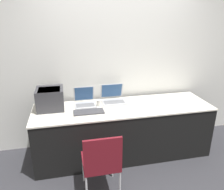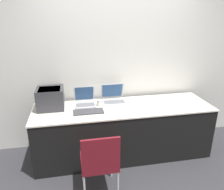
{
  "view_description": "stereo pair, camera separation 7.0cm",
  "coord_description": "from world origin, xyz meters",
  "px_view_note": "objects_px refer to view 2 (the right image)",
  "views": [
    {
      "loc": [
        -0.78,
        -2.46,
        2.07
      ],
      "look_at": [
        -0.16,
        0.41,
        0.97
      ],
      "focal_mm": 35.0,
      "sensor_mm": 36.0,
      "label": 1
    },
    {
      "loc": [
        -0.72,
        -2.48,
        2.07
      ],
      "look_at": [
        -0.16,
        0.41,
        0.97
      ],
      "focal_mm": 35.0,
      "sensor_mm": 36.0,
      "label": 2
    }
  ],
  "objects_px": {
    "laptop_left": "(85,101)",
    "chair": "(100,160)",
    "laptop_right": "(113,98)",
    "coffee_cup": "(99,103)",
    "printer": "(50,97)",
    "external_keyboard": "(89,112)"
  },
  "relations": [
    {
      "from": "printer",
      "to": "chair",
      "type": "relative_size",
      "value": 0.43
    },
    {
      "from": "printer",
      "to": "laptop_left",
      "type": "distance_m",
      "value": 0.5
    },
    {
      "from": "printer",
      "to": "laptop_right",
      "type": "height_order",
      "value": "printer"
    },
    {
      "from": "chair",
      "to": "external_keyboard",
      "type": "bearing_deg",
      "value": 94.58
    },
    {
      "from": "laptop_left",
      "to": "coffee_cup",
      "type": "distance_m",
      "value": 0.22
    },
    {
      "from": "laptop_right",
      "to": "coffee_cup",
      "type": "distance_m",
      "value": 0.28
    },
    {
      "from": "chair",
      "to": "laptop_left",
      "type": "bearing_deg",
      "value": 94.68
    },
    {
      "from": "coffee_cup",
      "to": "laptop_left",
      "type": "bearing_deg",
      "value": 153.23
    },
    {
      "from": "laptop_left",
      "to": "coffee_cup",
      "type": "bearing_deg",
      "value": -26.77
    },
    {
      "from": "printer",
      "to": "coffee_cup",
      "type": "bearing_deg",
      "value": -4.27
    },
    {
      "from": "chair",
      "to": "coffee_cup",
      "type": "bearing_deg",
      "value": 82.24
    },
    {
      "from": "laptop_right",
      "to": "coffee_cup",
      "type": "bearing_deg",
      "value": -150.51
    },
    {
      "from": "coffee_cup",
      "to": "laptop_right",
      "type": "bearing_deg",
      "value": 29.49
    },
    {
      "from": "coffee_cup",
      "to": "chair",
      "type": "xyz_separation_m",
      "value": [
        -0.12,
        -0.87,
        -0.35
      ]
    },
    {
      "from": "laptop_left",
      "to": "chair",
      "type": "xyz_separation_m",
      "value": [
        0.08,
        -0.97,
        -0.36
      ]
    },
    {
      "from": "laptop_left",
      "to": "laptop_right",
      "type": "bearing_deg",
      "value": 4.81
    },
    {
      "from": "laptop_right",
      "to": "coffee_cup",
      "type": "relative_size",
      "value": 3.59
    },
    {
      "from": "external_keyboard",
      "to": "coffee_cup",
      "type": "xyz_separation_m",
      "value": [
        0.17,
        0.19,
        0.04
      ]
    },
    {
      "from": "printer",
      "to": "laptop_left",
      "type": "xyz_separation_m",
      "value": [
        0.49,
        0.05,
        -0.11
      ]
    },
    {
      "from": "external_keyboard",
      "to": "coffee_cup",
      "type": "relative_size",
      "value": 4.25
    },
    {
      "from": "laptop_right",
      "to": "chair",
      "type": "xyz_separation_m",
      "value": [
        -0.36,
        -1.01,
        -0.36
      ]
    },
    {
      "from": "printer",
      "to": "coffee_cup",
      "type": "xyz_separation_m",
      "value": [
        0.69,
        -0.05,
        -0.11
      ]
    }
  ]
}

